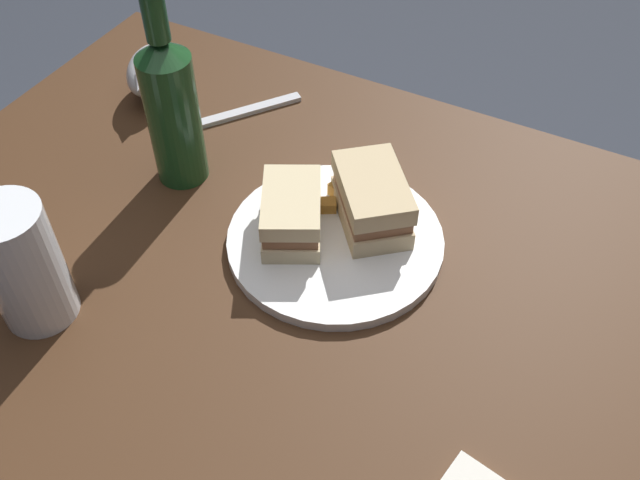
# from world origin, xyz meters

# --- Properties ---
(dining_table) EXTENTS (1.10, 0.78, 0.77)m
(dining_table) POSITION_xyz_m (0.00, 0.00, 0.39)
(dining_table) COLOR #422816
(dining_table) RESTS_ON ground
(plate) EXTENTS (0.26, 0.26, 0.01)m
(plate) POSITION_xyz_m (0.01, 0.05, 0.78)
(plate) COLOR white
(plate) RESTS_ON dining_table
(sandwich_half_left) EXTENTS (0.13, 0.14, 0.07)m
(sandwich_half_left) POSITION_xyz_m (0.04, 0.10, 0.82)
(sandwich_half_left) COLOR #CCB284
(sandwich_half_left) RESTS_ON plate
(sandwich_half_right) EXTENTS (0.11, 0.13, 0.06)m
(sandwich_half_right) POSITION_xyz_m (-0.04, 0.04, 0.82)
(sandwich_half_right) COLOR beige
(sandwich_half_right) RESTS_ON plate
(potato_wedge_front) EXTENTS (0.03, 0.04, 0.02)m
(potato_wedge_front) POSITION_xyz_m (-0.06, 0.06, 0.80)
(potato_wedge_front) COLOR #B77F33
(potato_wedge_front) RESTS_ON plate
(potato_wedge_middle) EXTENTS (0.04, 0.04, 0.02)m
(potato_wedge_middle) POSITION_xyz_m (0.02, 0.10, 0.80)
(potato_wedge_middle) COLOR #AD702D
(potato_wedge_middle) RESTS_ON plate
(potato_wedge_back) EXTENTS (0.04, 0.05, 0.02)m
(potato_wedge_back) POSITION_xyz_m (-0.04, 0.07, 0.79)
(potato_wedge_back) COLOR gold
(potato_wedge_back) RESTS_ON plate
(potato_wedge_left_edge) EXTENTS (0.04, 0.06, 0.02)m
(potato_wedge_left_edge) POSITION_xyz_m (-0.01, 0.14, 0.80)
(potato_wedge_left_edge) COLOR #B77F33
(potato_wedge_left_edge) RESTS_ON plate
(potato_wedge_right_edge) EXTENTS (0.04, 0.03, 0.01)m
(potato_wedge_right_edge) POSITION_xyz_m (-0.02, 0.09, 0.79)
(potato_wedge_right_edge) COLOR #B77F33
(potato_wedge_right_edge) RESTS_ON plate
(pint_glass) EXTENTS (0.08, 0.08, 0.15)m
(pint_glass) POSITION_xyz_m (-0.23, -0.19, 0.84)
(pint_glass) COLOR white
(pint_glass) RESTS_ON dining_table
(gravy_boat) EXTENTS (0.11, 0.13, 0.07)m
(gravy_boat) POSITION_xyz_m (-0.37, 0.20, 0.81)
(gravy_boat) COLOR #B7B7BC
(gravy_boat) RESTS_ON dining_table
(cider_bottle) EXTENTS (0.07, 0.07, 0.27)m
(cider_bottle) POSITION_xyz_m (-0.23, 0.08, 0.88)
(cider_bottle) COLOR #19421E
(cider_bottle) RESTS_ON dining_table
(fork) EXTENTS (0.12, 0.15, 0.01)m
(fork) POSITION_xyz_m (-0.23, 0.23, 0.78)
(fork) COLOR silver
(fork) RESTS_ON dining_table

